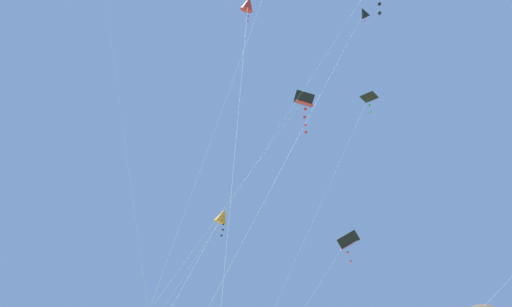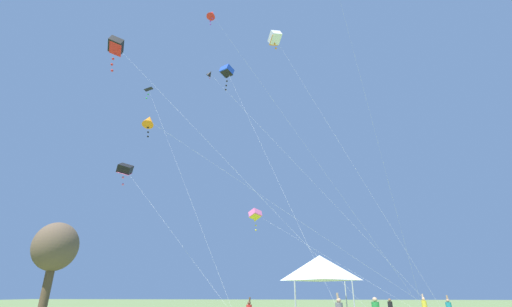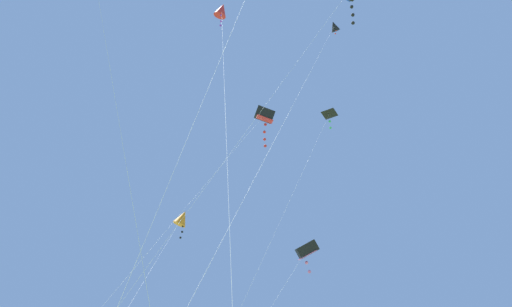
% 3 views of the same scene
% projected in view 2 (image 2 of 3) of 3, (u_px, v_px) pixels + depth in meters
% --- Properties ---
extents(tree_near_right, '(4.43, 4.43, 8.95)m').
position_uv_depth(tree_near_right, '(55.00, 248.00, 35.55)').
color(tree_near_right, brown).
rests_on(tree_near_right, ground).
extents(festival_tent, '(2.77, 2.77, 3.64)m').
position_uv_depth(festival_tent, '(320.00, 268.00, 16.39)').
color(festival_tent, '#B7B7BC').
rests_on(festival_tent, ground).
extents(person_yellow_shirt, '(0.39, 0.39, 1.90)m').
position_uv_depth(person_yellow_shirt, '(425.00, 307.00, 27.23)').
color(person_yellow_shirt, '#473860').
rests_on(person_yellow_shirt, ground).
extents(kite_orange_diamond_0, '(7.36, 21.07, 13.98)m').
position_uv_depth(kite_orange_diamond_0, '(149.00, 121.00, 24.39)').
color(kite_orange_diamond_0, silver).
rests_on(kite_orange_diamond_0, ground).
extents(kite_black_box_1, '(4.09, 21.69, 24.24)m').
position_uv_depth(kite_black_box_1, '(116.00, 46.00, 32.07)').
color(kite_black_box_1, silver).
rests_on(kite_black_box_1, ground).
extents(kite_red_diamond_2, '(8.06, 17.74, 26.63)m').
position_uv_depth(kite_red_diamond_2, '(212.00, 15.00, 31.84)').
color(kite_red_diamond_2, silver).
rests_on(kite_red_diamond_2, ground).
extents(kite_black_box_3, '(4.95, 12.14, 12.96)m').
position_uv_depth(kite_black_box_3, '(125.00, 169.00, 30.48)').
color(kite_black_box_3, silver).
rests_on(kite_black_box_3, ground).
extents(kite_blue_box_5, '(12.37, 10.49, 26.15)m').
position_uv_depth(kite_blue_box_5, '(227.00, 71.00, 39.13)').
color(kite_blue_box_5, silver).
rests_on(kite_blue_box_5, ground).
extents(kite_black_delta_6, '(6.77, 11.80, 22.28)m').
position_uv_depth(kite_black_delta_6, '(148.00, 90.00, 36.00)').
color(kite_black_delta_6, silver).
rests_on(kite_black_delta_6, ground).
extents(kite_pink_box_7, '(9.77, 15.85, 11.25)m').
position_uv_depth(kite_pink_box_7, '(255.00, 214.00, 40.36)').
color(kite_pink_box_7, silver).
rests_on(kite_pink_box_7, ground).
extents(kite_black_diamond_8, '(2.89, 19.48, 24.92)m').
position_uv_depth(kite_black_diamond_8, '(211.00, 74.00, 37.69)').
color(kite_black_diamond_8, silver).
rests_on(kite_black_diamond_8, ground).
extents(kite_white_box_9, '(2.35, 12.79, 28.56)m').
position_uv_depth(kite_white_box_9, '(275.00, 38.00, 37.32)').
color(kite_white_box_9, silver).
rests_on(kite_white_box_9, ground).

